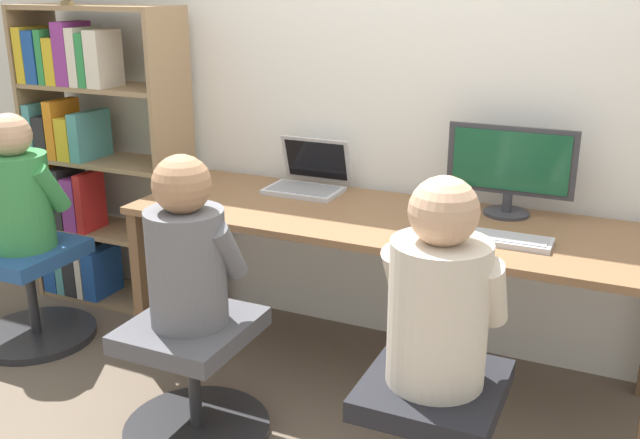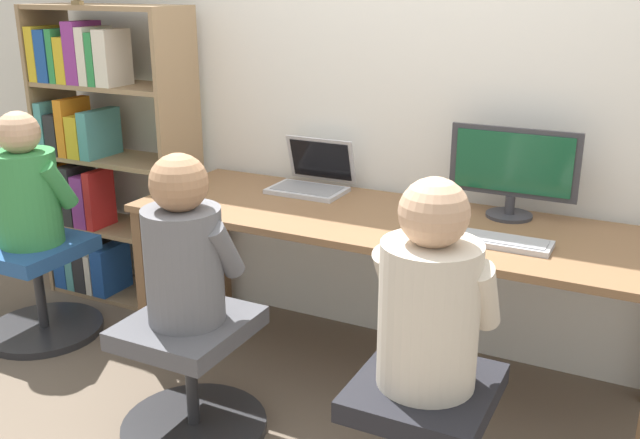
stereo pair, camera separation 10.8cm
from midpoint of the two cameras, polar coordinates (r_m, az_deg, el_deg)
ground_plane at (r=2.98m, az=1.56°, el=-15.52°), size 14.00×14.00×0.00m
wall_back at (r=3.23m, az=7.33°, el=11.78°), size 10.00×0.05×2.60m
desk at (r=2.98m, az=4.38°, el=-0.96°), size 2.19×0.72×0.74m
desktop_monitor at (r=3.01m, az=13.97°, el=3.96°), size 0.52×0.19×0.37m
laptop at (r=3.32m, az=-1.92°, el=3.18°), size 0.34×0.29×0.23m
keyboard at (r=2.73m, az=12.89°, el=-1.48°), size 0.40×0.14×0.03m
computer_mouse_by_keyboard at (r=2.77m, az=7.41°, el=-0.80°), size 0.07×0.09×0.03m
office_chair_right at (r=2.81m, az=-11.16°, el=-12.21°), size 0.57×0.57×0.48m
person_at_monitor at (r=2.18m, az=8.13°, el=-6.03°), size 0.38×0.32×0.66m
person_at_laptop at (r=2.59m, az=-11.80°, el=-2.43°), size 0.35×0.30×0.63m
bookshelf at (r=3.97m, az=-18.94°, el=4.69°), size 0.87×0.33×1.56m
office_chair_side at (r=3.75m, az=-22.87°, el=-5.31°), size 0.57×0.57×0.48m
person_near_shelf at (r=3.59m, az=-23.82°, el=2.14°), size 0.36×0.31×0.63m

